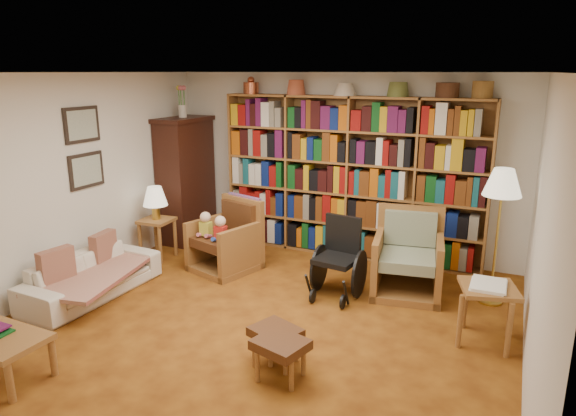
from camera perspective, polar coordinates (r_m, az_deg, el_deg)
The scene contains 22 objects.
floor at distance 5.44m, azimuth -3.34°, elevation -12.57°, with size 5.00×5.00×0.00m, color #995817.
ceiling at distance 4.82m, azimuth -3.80°, elevation 14.80°, with size 5.00×5.00×0.00m, color white.
wall_back at distance 7.24m, azimuth 5.76°, elevation 4.85°, with size 5.00×5.00×0.00m, color silver.
wall_front at distance 3.14m, azimuth -25.80°, elevation -10.34°, with size 5.00×5.00×0.00m, color silver.
wall_left at distance 6.52m, azimuth -23.40°, elevation 2.56°, with size 5.00×5.00×0.00m, color silver.
wall_right at distance 4.44m, azimuth 26.32°, elevation -3.12°, with size 5.00×5.00×0.00m, color silver.
bookshelf at distance 7.03m, azimuth 6.84°, elevation 3.86°, with size 3.60×0.30×2.42m.
curio_cabinet at distance 7.88m, azimuth -11.26°, elevation 3.26°, with size 0.50×0.95×2.40m.
framed_pictures at distance 6.64m, azimuth -21.71°, elevation 6.24°, with size 0.03×0.52×0.97m.
sofa at distance 6.35m, azimuth -20.98°, elevation -7.04°, with size 0.64×1.64×0.48m, color beige.
sofa_throw at distance 6.29m, azimuth -20.71°, elevation -6.62°, with size 0.81×1.50×0.04m, color beige.
cushion_left at distance 6.60m, azimuth -19.81°, elevation -4.17°, with size 0.12×0.37×0.37m, color maroon.
cushion_right at distance 6.15m, azimuth -24.32°, elevation -6.01°, with size 0.12×0.39×0.39m, color maroon.
side_table_lamp at distance 7.28m, azimuth -14.34°, elevation -2.26°, with size 0.44×0.44×0.56m.
table_lamp at distance 7.16m, azimuth -14.56°, elevation 1.16°, with size 0.33×0.33×0.45m.
armchair_leather at distance 6.76m, azimuth -6.64°, elevation -3.53°, with size 0.94×0.95×0.93m.
armchair_sage at distance 6.19m, azimuth 13.34°, elevation -5.70°, with size 0.90×0.92×0.97m.
wheelchair at distance 5.95m, azimuth 5.68°, elevation -5.75°, with size 0.52×0.73×0.91m.
floor_lamp at distance 5.89m, azimuth 22.71°, elevation 2.06°, with size 0.40×0.40×1.53m.
side_table_papers at distance 5.22m, azimuth 21.34°, elevation -9.08°, with size 0.61×0.61×0.60m.
footstool_a at distance 4.62m, azimuth -1.39°, elevation -13.91°, with size 0.50×0.46×0.34m.
footstool_b at distance 4.42m, azimuth -0.83°, elevation -15.22°, with size 0.49×0.45×0.35m.
Camera 1 is at (2.27, -4.26, 2.51)m, focal length 32.00 mm.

